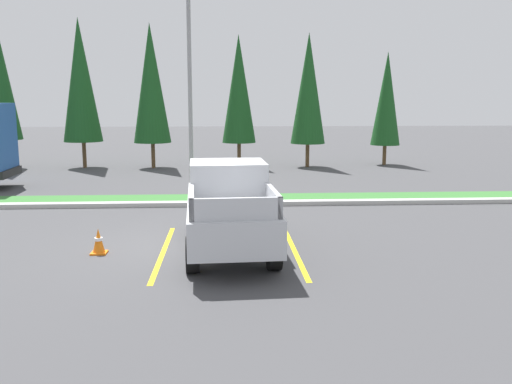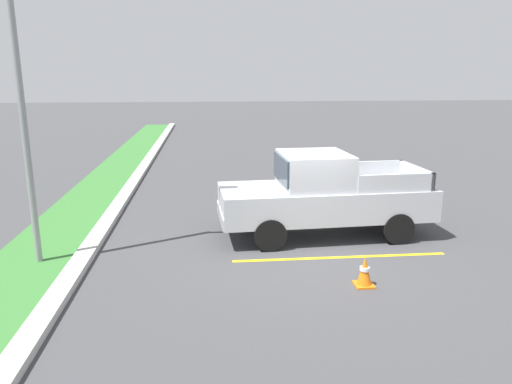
{
  "view_description": "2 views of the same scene",
  "coord_description": "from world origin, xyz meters",
  "px_view_note": "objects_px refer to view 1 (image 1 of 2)",
  "views": [
    {
      "loc": [
        0.78,
        -13.27,
        3.55
      ],
      "look_at": [
        1.48,
        -0.85,
        1.45
      ],
      "focal_mm": 38.61,
      "sensor_mm": 36.0,
      "label": 1
    },
    {
      "loc": [
        -10.5,
        2.23,
        3.98
      ],
      "look_at": [
        1.83,
        1.0,
        0.92
      ],
      "focal_mm": 33.85,
      "sensor_mm": 36.0,
      "label": 2
    }
  ],
  "objects_px": {
    "cypress_tree_left_inner": "(81,80)",
    "cypress_tree_far_right": "(387,99)",
    "cypress_tree_right_inner": "(239,89)",
    "cypress_tree_rightmost": "(308,89)",
    "traffic_cone": "(99,241)",
    "street_light": "(190,80)",
    "cypress_tree_center": "(151,83)",
    "pickup_truck_main": "(229,207)"
  },
  "relations": [
    {
      "from": "cypress_tree_left_inner",
      "to": "cypress_tree_far_right",
      "type": "relative_size",
      "value": 1.26
    },
    {
      "from": "cypress_tree_left_inner",
      "to": "cypress_tree_right_inner",
      "type": "xyz_separation_m",
      "value": [
        8.12,
        0.55,
        -0.43
      ]
    },
    {
      "from": "cypress_tree_rightmost",
      "to": "cypress_tree_left_inner",
      "type": "bearing_deg",
      "value": 178.51
    },
    {
      "from": "cypress_tree_rightmost",
      "to": "traffic_cone",
      "type": "xyz_separation_m",
      "value": [
        -7.33,
        -16.29,
        -3.8
      ]
    },
    {
      "from": "cypress_tree_left_inner",
      "to": "street_light",
      "type": "bearing_deg",
      "value": -58.66
    },
    {
      "from": "street_light",
      "to": "cypress_tree_center",
      "type": "relative_size",
      "value": 0.98
    },
    {
      "from": "cypress_tree_center",
      "to": "pickup_truck_main",
      "type": "bearing_deg",
      "value": -76.76
    },
    {
      "from": "cypress_tree_left_inner",
      "to": "cypress_tree_center",
      "type": "bearing_deg",
      "value": -4.39
    },
    {
      "from": "cypress_tree_left_inner",
      "to": "cypress_tree_rightmost",
      "type": "distance_m",
      "value": 11.74
    },
    {
      "from": "cypress_tree_far_right",
      "to": "traffic_cone",
      "type": "bearing_deg",
      "value": -124.52
    },
    {
      "from": "cypress_tree_left_inner",
      "to": "cypress_tree_center",
      "type": "xyz_separation_m",
      "value": [
        3.61,
        -0.28,
        -0.16
      ]
    },
    {
      "from": "cypress_tree_right_inner",
      "to": "cypress_tree_rightmost",
      "type": "distance_m",
      "value": 3.7
    },
    {
      "from": "street_light",
      "to": "cypress_tree_center",
      "type": "bearing_deg",
      "value": 104.59
    },
    {
      "from": "cypress_tree_center",
      "to": "traffic_cone",
      "type": "bearing_deg",
      "value": -87.24
    },
    {
      "from": "street_light",
      "to": "cypress_tree_center",
      "type": "xyz_separation_m",
      "value": [
        -2.57,
        9.87,
        0.16
      ]
    },
    {
      "from": "cypress_tree_left_inner",
      "to": "traffic_cone",
      "type": "relative_size",
      "value": 12.76
    },
    {
      "from": "pickup_truck_main",
      "to": "cypress_tree_center",
      "type": "height_order",
      "value": "cypress_tree_center"
    },
    {
      "from": "street_light",
      "to": "cypress_tree_far_right",
      "type": "relative_size",
      "value": 1.2
    },
    {
      "from": "cypress_tree_center",
      "to": "street_light",
      "type": "bearing_deg",
      "value": -75.41
    },
    {
      "from": "cypress_tree_left_inner",
      "to": "cypress_tree_right_inner",
      "type": "height_order",
      "value": "cypress_tree_left_inner"
    },
    {
      "from": "cypress_tree_right_inner",
      "to": "cypress_tree_rightmost",
      "type": "height_order",
      "value": "cypress_tree_rightmost"
    },
    {
      "from": "cypress_tree_center",
      "to": "cypress_tree_right_inner",
      "type": "height_order",
      "value": "cypress_tree_center"
    },
    {
      "from": "pickup_truck_main",
      "to": "cypress_tree_far_right",
      "type": "height_order",
      "value": "cypress_tree_far_right"
    },
    {
      "from": "pickup_truck_main",
      "to": "cypress_tree_far_right",
      "type": "xyz_separation_m",
      "value": [
        8.65,
        16.87,
        2.53
      ]
    },
    {
      "from": "cypress_tree_rightmost",
      "to": "pickup_truck_main",
      "type": "bearing_deg",
      "value": -104.89
    },
    {
      "from": "cypress_tree_right_inner",
      "to": "cypress_tree_far_right",
      "type": "height_order",
      "value": "cypress_tree_right_inner"
    },
    {
      "from": "pickup_truck_main",
      "to": "cypress_tree_rightmost",
      "type": "height_order",
      "value": "cypress_tree_rightmost"
    },
    {
      "from": "cypress_tree_left_inner",
      "to": "cypress_tree_rightmost",
      "type": "xyz_separation_m",
      "value": [
        11.72,
        -0.31,
        -0.42
      ]
    },
    {
      "from": "traffic_cone",
      "to": "cypress_tree_left_inner",
      "type": "bearing_deg",
      "value": 104.84
    },
    {
      "from": "pickup_truck_main",
      "to": "cypress_tree_rightmost",
      "type": "bearing_deg",
      "value": 75.11
    },
    {
      "from": "cypress_tree_left_inner",
      "to": "cypress_tree_right_inner",
      "type": "distance_m",
      "value": 8.15
    },
    {
      "from": "cypress_tree_rightmost",
      "to": "cypress_tree_far_right",
      "type": "height_order",
      "value": "cypress_tree_rightmost"
    },
    {
      "from": "pickup_truck_main",
      "to": "cypress_tree_left_inner",
      "type": "height_order",
      "value": "cypress_tree_left_inner"
    },
    {
      "from": "cypress_tree_center",
      "to": "cypress_tree_right_inner",
      "type": "relative_size",
      "value": 1.07
    },
    {
      "from": "cypress_tree_far_right",
      "to": "traffic_cone",
      "type": "distance_m",
      "value": 20.87
    },
    {
      "from": "cypress_tree_far_right",
      "to": "cypress_tree_right_inner",
      "type": "bearing_deg",
      "value": 178.83
    },
    {
      "from": "cypress_tree_center",
      "to": "cypress_tree_far_right",
      "type": "distance_m",
      "value": 12.51
    },
    {
      "from": "cypress_tree_center",
      "to": "cypress_tree_rightmost",
      "type": "distance_m",
      "value": 8.12
    },
    {
      "from": "cypress_tree_center",
      "to": "cypress_tree_rightmost",
      "type": "relative_size",
      "value": 1.06
    },
    {
      "from": "street_light",
      "to": "cypress_tree_right_inner",
      "type": "bearing_deg",
      "value": 79.71
    },
    {
      "from": "pickup_truck_main",
      "to": "cypress_tree_left_inner",
      "type": "relative_size",
      "value": 0.7
    },
    {
      "from": "cypress_tree_center",
      "to": "cypress_tree_rightmost",
      "type": "bearing_deg",
      "value": -0.2
    }
  ]
}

